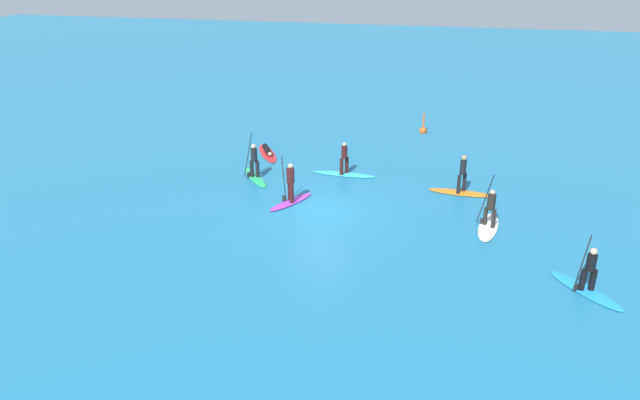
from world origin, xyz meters
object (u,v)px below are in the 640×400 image
surfer_on_blue_board (587,280)px  surfer_on_white_board (489,219)px  marker_buoy (423,130)px  surfer_on_teal_board (344,167)px  surfer_on_purple_board (291,191)px  surfer_on_red_board (267,152)px  surfer_on_green_board (254,169)px  surfer_on_orange_board (461,184)px

surfer_on_blue_board → surfer_on_white_board: (-3.08, 4.36, -0.03)m
surfer_on_blue_board → surfer_on_white_board: 5.34m
surfer_on_white_board → marker_buoy: size_ratio=2.24×
surfer_on_teal_board → surfer_on_white_board: bearing=-31.8°
surfer_on_purple_board → surfer_on_teal_board: bearing=-175.1°
surfer_on_red_board → surfer_on_green_board: size_ratio=1.17×
surfer_on_white_board → surfer_on_orange_board: size_ratio=0.97×
surfer_on_blue_board → marker_buoy: surfer_on_blue_board is taller
surfer_on_green_board → surfer_on_red_board: bearing=-29.0°
surfer_on_blue_board → surfer_on_purple_board: (-11.84, 5.16, 0.14)m
surfer_on_green_board → surfer_on_purple_board: size_ratio=1.06×
surfer_on_purple_board → marker_buoy: 13.19m
surfer_on_teal_board → surfer_on_orange_board: surfer_on_orange_board is taller
surfer_on_green_board → marker_buoy: 12.34m
surfer_on_teal_board → surfer_on_green_board: bearing=-159.9°
surfer_on_green_board → surfer_on_orange_board: surfer_on_green_board is taller
surfer_on_red_board → surfer_on_teal_board: surfer_on_teal_board is taller
surfer_on_blue_board → marker_buoy: size_ratio=2.05×
surfer_on_green_board → surfer_on_purple_board: (2.54, -2.59, 0.08)m
surfer_on_red_board → surfer_on_purple_board: bearing=-2.5°
surfer_on_red_board → surfer_on_white_board: surfer_on_white_board is taller
surfer_on_orange_board → marker_buoy: bearing=108.7°
surfer_on_white_board → surfer_on_orange_board: bearing=26.9°
surfer_on_blue_board → marker_buoy: bearing=-20.5°
surfer_on_blue_board → marker_buoy: 18.38m
surfer_on_blue_board → surfer_on_orange_board: (-4.21, 7.88, 0.04)m
surfer_on_blue_board → surfer_on_red_board: bearing=11.3°
surfer_on_purple_board → surfer_on_orange_board: bearing=138.9°
surfer_on_red_board → surfer_on_blue_board: (14.80, -11.40, 0.31)m
surfer_on_white_board → surfer_on_blue_board: bearing=-135.6°
surfer_on_orange_board → marker_buoy: surfer_on_orange_board is taller
surfer_on_green_board → surfer_on_orange_board: 10.18m
surfer_on_red_board → surfer_on_orange_board: (10.59, -3.52, 0.35)m
surfer_on_teal_board → marker_buoy: bearing=68.6°
surfer_on_blue_board → surfer_on_orange_board: bearing=-13.0°
surfer_on_white_board → surfer_on_purple_board: bearing=94.0°
surfer_on_blue_board → surfer_on_teal_board: bearing=6.6°
surfer_on_white_board → marker_buoy: (-3.38, 12.84, -0.23)m
surfer_on_teal_board → surfer_on_purple_board: surfer_on_purple_board is taller
marker_buoy → surfer_on_orange_board: bearing=-76.4°
surfer_on_blue_board → marker_buoy: (-6.46, 17.20, -0.27)m
marker_buoy → surfer_on_blue_board: bearing=-69.4°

